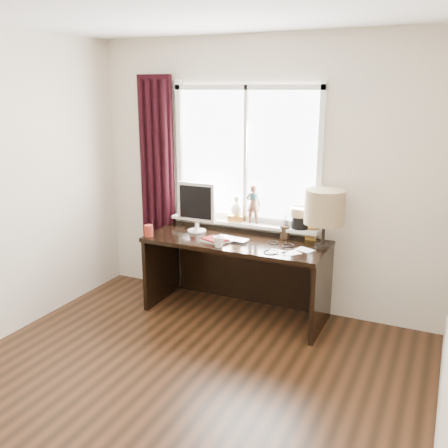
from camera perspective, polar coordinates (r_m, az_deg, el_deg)
The scene contains 15 objects.
floor at distance 3.65m, azimuth -8.11°, elevation -20.34°, with size 3.50×4.00×0.00m, color #3C2111.
wall_back at distance 4.83m, azimuth 4.32°, elevation 5.50°, with size 3.50×2.60×0.00m, color beige.
laptop at distance 4.62m, azimuth 0.96°, elevation -1.76°, with size 0.31×0.20×0.02m, color silver.
mug at distance 4.43m, azimuth -0.63°, elevation -2.00°, with size 0.10×0.10×0.10m, color white.
red_cup at distance 4.80m, azimuth -8.59°, elevation -0.76°, with size 0.08×0.08×0.11m, color maroon.
window at distance 4.83m, azimuth 2.54°, elevation 5.55°, with size 1.52×0.21×1.40m.
curtain at distance 5.28m, azimuth -7.67°, elevation 4.21°, with size 0.38×0.09×2.25m.
desk at distance 4.82m, azimuth 1.86°, elevation -4.25°, with size 1.70×0.70×0.75m.
monitor at distance 4.85m, azimuth -3.18°, elevation 2.28°, with size 0.40×0.18×0.49m.
notebook_stack at distance 4.59m, azimuth -1.06°, elevation -1.85°, with size 0.26×0.21×0.03m.
brush_holder at distance 4.71m, azimuth 6.97°, elevation -0.91°, with size 0.09×0.09×0.25m.
icon_frame at distance 4.69m, azimuth 9.89°, elevation -1.05°, with size 0.10×0.03×0.13m.
table_lamp at distance 4.42m, azimuth 11.42°, elevation 1.84°, with size 0.35×0.35×0.52m.
loose_papers at distance 4.35m, azimuth 7.67°, elevation -3.14°, with size 0.37×0.31×0.00m.
desk_cables at distance 4.44m, azimuth 6.06°, elevation -2.70°, with size 0.28×0.43×0.01m.
Camera 1 is at (1.68, -2.46, 2.11)m, focal length 40.00 mm.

